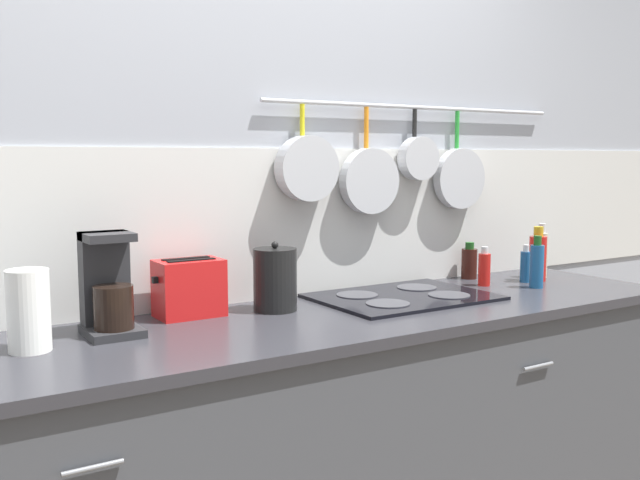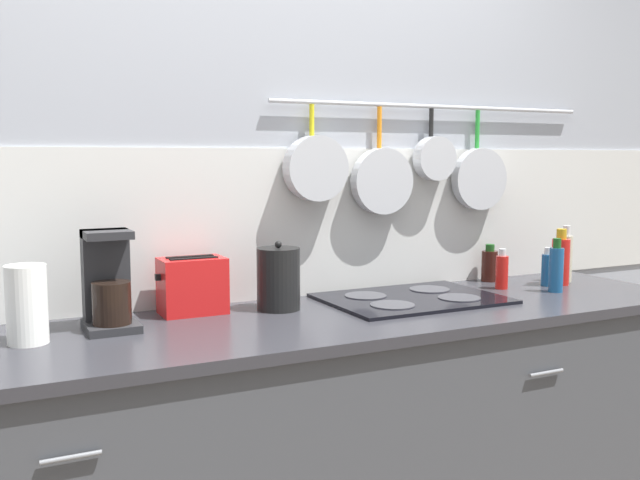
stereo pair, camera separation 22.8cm
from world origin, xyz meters
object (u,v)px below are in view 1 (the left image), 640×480
Objects in this scene: toaster at (189,288)px; bottle_olive_oil at (537,265)px; paper_towel_roll at (29,311)px; coffee_maker at (108,291)px; bottle_vinegar at (526,266)px; bottle_sesame_oil at (538,257)px; bottle_cooking_wine at (484,268)px; bottle_dish_soap at (469,263)px; kettle at (276,279)px; bottle_hot_sauce at (541,254)px.

bottle_olive_oil reaches higher than toaster.
paper_towel_roll is 0.25m from coffee_maker.
bottle_vinegar is (1.94, 0.03, -0.04)m from paper_towel_roll.
toaster is 1.49m from bottle_sesame_oil.
bottle_cooking_wine is (1.50, -0.02, -0.06)m from coffee_maker.
bottle_cooking_wine is at bearing -113.89° from bottle_dish_soap.
kettle is 1.13× the size of bottle_olive_oil.
bottle_cooking_wine is 1.02× the size of bottle_dish_soap.
bottle_vinegar is (1.70, -0.05, -0.06)m from coffee_maker.
paper_towel_roll is 0.55m from toaster.
paper_towel_roll reaches higher than bottle_cooking_wine.
paper_towel_roll reaches higher than toaster.
bottle_vinegar is at bearing 61.00° from bottle_olive_oil.
bottle_dish_soap is 0.28m from bottle_sesame_oil.
paper_towel_roll is 0.97× the size of toaster.
bottle_olive_oil is (1.07, -0.18, -0.01)m from kettle.
bottle_hot_sauce is at bearing 31.50° from bottle_sesame_oil.
toaster is 0.29m from kettle.
toaster is 1.00× the size of bottle_sesame_oil.
bottle_olive_oil is 0.13m from bottle_vinegar.
paper_towel_roll is 2.08m from bottle_hot_sauce.
bottle_cooking_wine is (0.93, -0.04, -0.04)m from kettle.
toaster is 1.42m from bottle_vinegar.
toaster is at bearing 17.34° from coffee_maker.
paper_towel_roll is 0.97× the size of bottle_sesame_oil.
bottle_hot_sauce is (2.08, 0.07, -0.01)m from paper_towel_roll.
bottle_olive_oil is at bearing -142.99° from bottle_hot_sauce.
bottle_cooking_wine is at bearing -178.05° from bottle_hot_sauce.
bottle_dish_soap is (0.07, 0.16, -0.00)m from bottle_cooking_wine.
bottle_olive_oil reaches higher than bottle_cooking_wine.
kettle is (0.57, 0.02, -0.02)m from coffee_maker.
bottle_hot_sauce reaches higher than bottle_dish_soap.
bottle_hot_sauce is (0.14, 0.04, 0.03)m from bottle_vinegar.
bottle_hot_sauce reaches higher than paper_towel_roll.
toaster is at bearing 169.47° from bottle_olive_oil.
toaster is 1.38m from bottle_olive_oil.
kettle is at bearing 7.10° from paper_towel_roll.
coffee_maker is 1.65m from bottle_olive_oil.
paper_towel_roll is at bearing 177.49° from bottle_olive_oil.
paper_towel_roll is at bearing -179.22° from bottle_sesame_oil.
toaster reaches higher than bottle_cooking_wine.
bottle_sesame_oil is 0.09m from bottle_hot_sauce.
bottle_sesame_oil is 0.97× the size of bottle_hot_sauce.
bottle_vinegar is at bearing -5.70° from toaster.
toaster is 1.10× the size of bottle_olive_oil.
kettle is (0.80, 0.10, -0.00)m from paper_towel_roll.
bottle_vinegar is (0.13, -0.19, 0.00)m from bottle_dish_soap.
toaster reaches higher than bottle_vinegar.
kettle is 1.51× the size of bottle_dish_soap.
toaster reaches higher than bottle_dish_soap.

